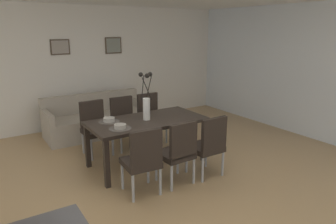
# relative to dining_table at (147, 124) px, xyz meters

# --- Properties ---
(ground_plane) EXTENTS (9.00, 9.00, 0.00)m
(ground_plane) POSITION_rel_dining_table_xyz_m (-0.27, -0.60, -0.66)
(ground_plane) COLOR tan
(back_wall_panel) EXTENTS (9.00, 0.10, 2.60)m
(back_wall_panel) POSITION_rel_dining_table_xyz_m (-0.27, 2.65, 0.64)
(back_wall_panel) COLOR white
(back_wall_panel) RESTS_ON ground
(side_window_wall) EXTENTS (0.10, 6.30, 2.60)m
(side_window_wall) POSITION_rel_dining_table_xyz_m (3.38, -0.20, 0.64)
(side_window_wall) COLOR white
(side_window_wall) RESTS_ON ground
(dining_table) EXTENTS (1.80, 0.91, 0.74)m
(dining_table) POSITION_rel_dining_table_xyz_m (0.00, 0.00, 0.00)
(dining_table) COLOR black
(dining_table) RESTS_ON ground
(dining_chair_near_left) EXTENTS (0.47, 0.47, 0.92)m
(dining_chair_near_left) POSITION_rel_dining_table_xyz_m (-0.52, -0.83, -0.15)
(dining_chair_near_left) COLOR black
(dining_chair_near_left) RESTS_ON ground
(dining_chair_near_right) EXTENTS (0.46, 0.46, 0.92)m
(dining_chair_near_right) POSITION_rel_dining_table_xyz_m (-0.54, 0.87, -0.15)
(dining_chair_near_right) COLOR black
(dining_chair_near_right) RESTS_ON ground
(dining_chair_far_left) EXTENTS (0.46, 0.46, 0.92)m
(dining_chair_far_left) POSITION_rel_dining_table_xyz_m (0.03, -0.84, -0.15)
(dining_chair_far_left) COLOR black
(dining_chair_far_left) RESTS_ON ground
(dining_chair_far_right) EXTENTS (0.45, 0.45, 0.92)m
(dining_chair_far_right) POSITION_rel_dining_table_xyz_m (0.02, 0.88, -0.15)
(dining_chair_far_right) COLOR black
(dining_chair_far_right) RESTS_ON ground
(dining_chair_mid_left) EXTENTS (0.45, 0.45, 0.92)m
(dining_chair_mid_left) POSITION_rel_dining_table_xyz_m (0.53, -0.87, -0.15)
(dining_chair_mid_left) COLOR black
(dining_chair_mid_left) RESTS_ON ground
(dining_chair_mid_right) EXTENTS (0.44, 0.44, 0.92)m
(dining_chair_mid_right) POSITION_rel_dining_table_xyz_m (0.57, 0.89, -0.15)
(dining_chair_mid_right) COLOR black
(dining_chair_mid_right) RESTS_ON ground
(centerpiece_vase) EXTENTS (0.21, 0.23, 0.73)m
(centerpiece_vase) POSITION_rel_dining_table_xyz_m (0.00, 0.00, 0.36)
(centerpiece_vase) COLOR white
(centerpiece_vase) RESTS_ON dining_table
(placemat_near_left) EXTENTS (0.32, 0.32, 0.01)m
(placemat_near_left) POSITION_rel_dining_table_xyz_m (-0.54, -0.20, 0.08)
(placemat_near_left) COLOR #4C4742
(placemat_near_left) RESTS_ON dining_table
(bowl_near_left) EXTENTS (0.17, 0.17, 0.07)m
(bowl_near_left) POSITION_rel_dining_table_xyz_m (-0.54, -0.20, 0.12)
(bowl_near_left) COLOR #B2ADA3
(bowl_near_left) RESTS_ON dining_table
(placemat_near_right) EXTENTS (0.32, 0.32, 0.01)m
(placemat_near_right) POSITION_rel_dining_table_xyz_m (-0.54, 0.20, 0.08)
(placemat_near_right) COLOR #4C4742
(placemat_near_right) RESTS_ON dining_table
(bowl_near_right) EXTENTS (0.17, 0.17, 0.07)m
(bowl_near_right) POSITION_rel_dining_table_xyz_m (-0.54, 0.20, 0.12)
(bowl_near_right) COLOR #B2ADA3
(bowl_near_right) RESTS_ON dining_table
(sofa) EXTENTS (2.07, 0.84, 0.80)m
(sofa) POSITION_rel_dining_table_xyz_m (-0.14, 1.88, -0.38)
(sofa) COLOR #A89E8E
(sofa) RESTS_ON ground
(framed_picture_left) EXTENTS (0.39, 0.03, 0.31)m
(framed_picture_left) POSITION_rel_dining_table_xyz_m (-0.59, 2.58, 1.08)
(framed_picture_left) COLOR #473828
(framed_picture_center) EXTENTS (0.38, 0.03, 0.36)m
(framed_picture_center) POSITION_rel_dining_table_xyz_m (0.59, 2.58, 1.08)
(framed_picture_center) COLOR #473828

